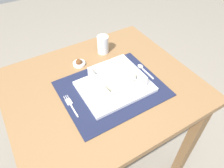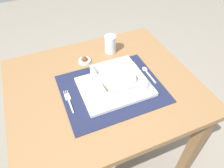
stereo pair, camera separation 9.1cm
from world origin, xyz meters
name	(u,v)px [view 1 (the left image)]	position (x,y,z in m)	size (l,w,h in m)	color
ground_plane	(105,159)	(0.00, 0.00, 0.00)	(6.00, 6.00, 0.00)	gray
dining_table	(103,102)	(0.00, 0.00, 0.62)	(0.84, 0.72, 0.74)	brown
placemat	(112,89)	(0.03, -0.05, 0.74)	(0.44, 0.35, 0.00)	#191E38
serving_plate	(115,86)	(0.04, -0.05, 0.75)	(0.30, 0.23, 0.02)	white
porridge_bowl	(117,78)	(0.06, -0.04, 0.78)	(0.19, 0.19, 0.06)	white
fork	(70,104)	(-0.17, -0.04, 0.75)	(0.02, 0.13, 0.00)	silver
spoon	(142,68)	(0.22, -0.01, 0.75)	(0.02, 0.12, 0.01)	silver
butter_knife	(140,74)	(0.19, -0.04, 0.75)	(0.01, 0.13, 0.01)	black
bread_knife	(137,76)	(0.16, -0.04, 0.75)	(0.01, 0.13, 0.01)	#59331E
drinking_glass	(103,45)	(0.13, 0.21, 0.78)	(0.06, 0.06, 0.09)	white
condiment_saucer	(79,63)	(-0.03, 0.18, 0.75)	(0.06, 0.06, 0.03)	white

